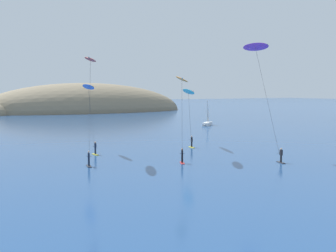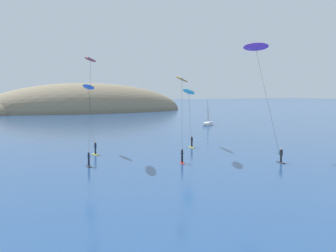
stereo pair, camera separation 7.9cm
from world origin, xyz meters
name	(u,v)px [view 1 (the left image)]	position (x,y,z in m)	size (l,w,h in m)	color
headland_island	(60,112)	(13.45, 137.32, 0.00)	(105.77, 34.83, 21.87)	#84755B
sailboat_near	(207,123)	(26.80, 62.23, 0.64)	(5.05, 4.71, 5.70)	white
kitesurfer_blue	(89,93)	(-11.31, 35.69, 7.88)	(1.45, 6.42, 9.12)	yellow
kitesurfer_red	(90,67)	(-13.23, 29.63, 10.97)	(4.11, 8.27, 12.13)	#2D2D33
kitesurfer_orange	(182,85)	(-2.98, 25.74, 8.89)	(4.87, 7.25, 10.01)	red
kitesurfer_cyan	(189,95)	(3.62, 34.44, 7.51)	(3.36, 6.40, 8.51)	yellow
kitesurfer_purple	(257,55)	(5.24, 21.51, 12.49)	(2.00, 8.76, 14.06)	#2D2D33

